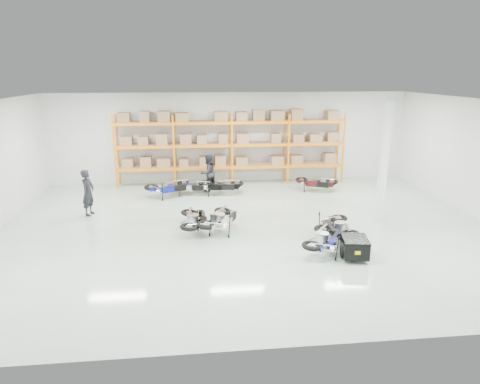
{
  "coord_description": "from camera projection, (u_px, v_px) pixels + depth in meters",
  "views": [
    {
      "loc": [
        -1.83,
        -14.47,
        5.51
      ],
      "look_at": [
        -0.16,
        0.97,
        1.1
      ],
      "focal_mm": 32.0,
      "sensor_mm": 36.0,
      "label": 1
    }
  ],
  "objects": [
    {
      "name": "moto_back_a",
      "position": [
        170.0,
        184.0,
        19.3
      ],
      "size": [
        2.11,
        1.59,
        1.23
      ],
      "primitive_type": null,
      "rotation": [
        0.0,
        -0.09,
        1.96
      ],
      "color": "navy",
      "rests_on": "ground"
    },
    {
      "name": "room",
      "position": [
        247.0,
        168.0,
        14.92
      ],
      "size": [
        18.0,
        18.0,
        18.0
      ],
      "color": "#AEC2B0",
      "rests_on": "ground"
    },
    {
      "name": "person_back",
      "position": [
        208.0,
        173.0,
        20.2
      ],
      "size": [
        1.06,
        1.03,
        1.73
      ],
      "primitive_type": "imported",
      "rotation": [
        0.0,
        0.0,
        3.79
      ],
      "color": "black",
      "rests_on": "ground"
    },
    {
      "name": "structural_column",
      "position": [
        384.0,
        162.0,
        15.94
      ],
      "size": [
        0.25,
        0.25,
        4.5
      ],
      "primitive_type": "cube",
      "color": "white",
      "rests_on": "ground"
    },
    {
      "name": "pallet_rack",
      "position": [
        231.0,
        139.0,
        21.09
      ],
      "size": [
        11.28,
        0.98,
        3.62
      ],
      "color": "orange",
      "rests_on": "ground"
    },
    {
      "name": "moto_blue_centre",
      "position": [
        325.0,
        235.0,
        13.37
      ],
      "size": [
        1.68,
        2.01,
        1.17
      ],
      "primitive_type": null,
      "rotation": [
        0.0,
        -0.09,
        2.62
      ],
      "color": "#080643",
      "rests_on": "ground"
    },
    {
      "name": "moto_black_far_left",
      "position": [
        195.0,
        217.0,
        15.07
      ],
      "size": [
        0.91,
        1.83,
        1.18
      ],
      "primitive_type": null,
      "rotation": [
        0.0,
        -0.09,
        3.15
      ],
      "color": "black",
      "rests_on": "ground"
    },
    {
      "name": "moto_back_b",
      "position": [
        191.0,
        184.0,
        19.67
      ],
      "size": [
        1.79,
        1.08,
        1.09
      ],
      "primitive_type": null,
      "rotation": [
        0.0,
        -0.09,
        1.42
      ],
      "color": "#A5A9AF",
      "rests_on": "ground"
    },
    {
      "name": "moto_touring_right",
      "position": [
        338.0,
        223.0,
        14.41
      ],
      "size": [
        1.05,
        1.89,
        1.18
      ],
      "primitive_type": null,
      "rotation": [
        0.0,
        -0.09,
        -0.08
      ],
      "color": "black",
      "rests_on": "ground"
    },
    {
      "name": "trailer",
      "position": [
        355.0,
        247.0,
        12.93
      ],
      "size": [
        0.89,
        1.6,
        0.65
      ],
      "rotation": [
        0.0,
        0.0,
        -0.17
      ],
      "color": "black",
      "rests_on": "ground"
    },
    {
      "name": "moto_back_c",
      "position": [
        220.0,
        182.0,
        19.7
      ],
      "size": [
        1.94,
        1.18,
        1.18
      ],
      "primitive_type": null,
      "rotation": [
        0.0,
        -0.09,
        1.41
      ],
      "color": "black",
      "rests_on": "ground"
    },
    {
      "name": "moto_silver_left",
      "position": [
        221.0,
        216.0,
        15.1
      ],
      "size": [
        1.65,
        2.11,
        1.22
      ],
      "primitive_type": null,
      "rotation": [
        0.0,
        -0.09,
        2.7
      ],
      "color": "#AEB0B5",
      "rests_on": "ground"
    },
    {
      "name": "moto_back_d",
      "position": [
        316.0,
        180.0,
        20.25
      ],
      "size": [
        1.93,
        1.46,
        1.12
      ],
      "primitive_type": null,
      "rotation": [
        0.0,
        -0.09,
        1.18
      ],
      "color": "#3C0C0F",
      "rests_on": "ground"
    },
    {
      "name": "person_left",
      "position": [
        88.0,
        193.0,
        16.76
      ],
      "size": [
        0.59,
        0.75,
        1.83
      ],
      "primitive_type": "imported",
      "rotation": [
        0.0,
        0.0,
        1.32
      ],
      "color": "black",
      "rests_on": "ground"
    }
  ]
}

